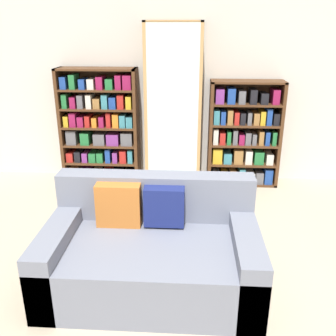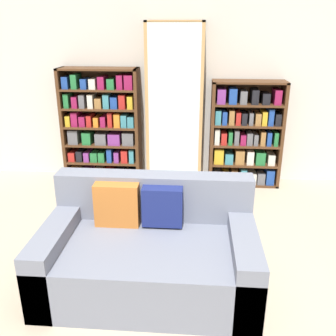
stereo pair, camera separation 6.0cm
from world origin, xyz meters
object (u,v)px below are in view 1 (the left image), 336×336
at_px(couch, 152,252).
at_px(wine_bottle, 226,194).
at_px(bookshelf_right, 243,136).
at_px(display_cabinet, 173,107).
at_px(bookshelf_left, 100,127).

distance_m(couch, wine_bottle, 1.56).
bearing_deg(couch, bookshelf_right, 65.79).
height_order(bookshelf_right, wine_bottle, bookshelf_right).
distance_m(bookshelf_right, wine_bottle, 0.93).
height_order(couch, display_cabinet, display_cabinet).
distance_m(display_cabinet, bookshelf_right, 0.97).
bearing_deg(wine_bottle, bookshelf_left, 154.58).
bearing_deg(wine_bottle, bookshelf_right, 71.18).
distance_m(couch, display_cabinet, 2.25).
height_order(bookshelf_left, bookshelf_right, bookshelf_left).
xyz_separation_m(display_cabinet, bookshelf_right, (0.90, 0.02, -0.37)).
bearing_deg(bookshelf_left, display_cabinet, -0.99).
bearing_deg(couch, wine_bottle, 63.03).
relative_size(couch, bookshelf_left, 1.11).
xyz_separation_m(bookshelf_left, wine_bottle, (1.59, -0.75, -0.56)).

